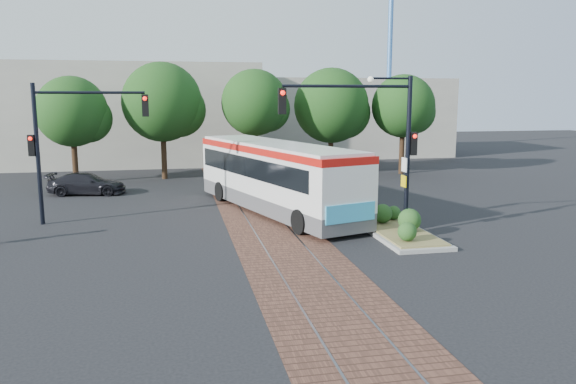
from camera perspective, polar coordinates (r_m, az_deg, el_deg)
name	(u,v)px	position (r m, az deg, el deg)	size (l,w,h in m)	color
ground	(276,236)	(22.28, -1.23, -4.44)	(120.00, 120.00, 0.00)	black
trackbed	(261,215)	(26.12, -2.81, -2.33)	(3.60, 40.00, 0.02)	brown
tree_row	(249,105)	(38.02, -3.94, 8.78)	(26.40, 5.60, 7.67)	#382314
warehouses	(211,115)	(50.14, -7.82, 7.74)	(40.00, 13.00, 8.00)	#ADA899
crane	(390,42)	(59.67, 10.32, 14.77)	(8.00, 0.50, 18.00)	#3F72B2
city_bus	(275,174)	(26.52, -1.34, 1.87)	(6.17, 12.48, 3.29)	#4C4B4E
traffic_island	(399,227)	(22.72, 11.26, -3.50)	(2.20, 5.20, 1.13)	gray
signal_pole_main	(378,130)	(21.90, 9.17, 6.21)	(5.49, 0.46, 6.00)	black
signal_pole_left	(65,134)	(25.70, -21.74, 5.49)	(4.99, 0.34, 6.00)	black
parked_car	(87,184)	(33.42, -19.77, 0.81)	(1.71, 4.21, 1.22)	black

